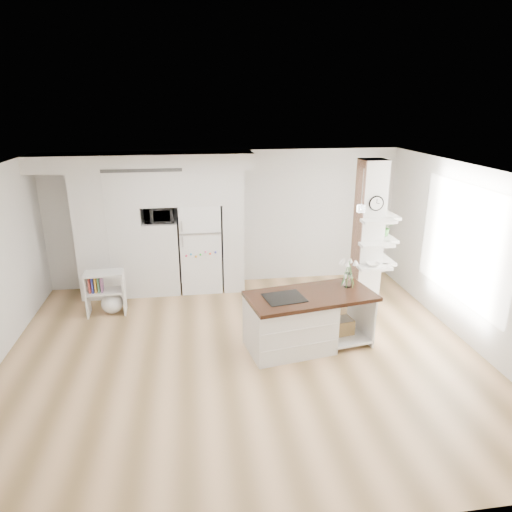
{
  "coord_description": "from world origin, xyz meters",
  "views": [
    {
      "loc": [
        -0.67,
        -5.91,
        3.59
      ],
      "look_at": [
        0.32,
        0.9,
        1.25
      ],
      "focal_mm": 32.0,
      "sensor_mm": 36.0,
      "label": 1
    }
  ],
  "objects": [
    {
      "name": "floor",
      "position": [
        0.0,
        0.0,
        0.0
      ],
      "size": [
        7.0,
        6.0,
        0.01
      ],
      "primitive_type": "cube",
      "color": "tan",
      "rests_on": "ground"
    },
    {
      "name": "room",
      "position": [
        0.0,
        0.0,
        1.86
      ],
      "size": [
        7.04,
        6.04,
        2.72
      ],
      "color": "white",
      "rests_on": "ground"
    },
    {
      "name": "cabinet_wall",
      "position": [
        -1.45,
        2.67,
        1.51
      ],
      "size": [
        4.0,
        0.71,
        2.7
      ],
      "color": "silver",
      "rests_on": "floor"
    },
    {
      "name": "refrigerator",
      "position": [
        -0.53,
        2.68,
        0.88
      ],
      "size": [
        0.78,
        0.69,
        1.75
      ],
      "color": "white",
      "rests_on": "floor"
    },
    {
      "name": "column",
      "position": [
        2.38,
        1.13,
        1.35
      ],
      "size": [
        0.69,
        0.9,
        2.7
      ],
      "color": "silver",
      "rests_on": "floor"
    },
    {
      "name": "window",
      "position": [
        3.48,
        0.3,
        1.5
      ],
      "size": [
        0.0,
        2.4,
        2.4
      ],
      "primitive_type": "plane",
      "rotation": [
        1.57,
        0.0,
        -1.57
      ],
      "color": "white",
      "rests_on": "room"
    },
    {
      "name": "pendant_light",
      "position": [
        1.7,
        0.15,
        2.12
      ],
      "size": [
        0.12,
        0.12,
        0.1
      ],
      "primitive_type": "cylinder",
      "color": "white",
      "rests_on": "room"
    },
    {
      "name": "kitchen_island",
      "position": [
        0.83,
        0.12,
        0.45
      ],
      "size": [
        2.03,
        1.22,
        1.43
      ],
      "rotation": [
        0.0,
        0.0,
        0.18
      ],
      "color": "silver",
      "rests_on": "floor"
    },
    {
      "name": "bookshelf",
      "position": [
        -2.2,
        1.76,
        0.34
      ],
      "size": [
        0.68,
        0.42,
        0.78
      ],
      "rotation": [
        0.0,
        0.0,
        0.06
      ],
      "color": "silver",
      "rests_on": "floor"
    },
    {
      "name": "floor_plant_a",
      "position": [
        1.96,
        1.52,
        0.26
      ],
      "size": [
        0.33,
        0.28,
        0.52
      ],
      "primitive_type": "imported",
      "rotation": [
        0.0,
        0.0,
        0.2
      ],
      "color": "#3A8334",
      "rests_on": "floor"
    },
    {
      "name": "floor_plant_b",
      "position": [
        3.0,
        2.5,
        0.26
      ],
      "size": [
        0.37,
        0.37,
        0.52
      ],
      "primitive_type": "imported",
      "rotation": [
        0.0,
        0.0,
        -0.35
      ],
      "color": "#3A8334",
      "rests_on": "floor"
    },
    {
      "name": "microwave",
      "position": [
        -1.27,
        2.62,
        1.57
      ],
      "size": [
        0.54,
        0.37,
        0.3
      ],
      "primitive_type": "imported",
      "color": "#2D2D2D",
      "rests_on": "cabinet_wall"
    },
    {
      "name": "shelf_plant",
      "position": [
        2.63,
        1.3,
        1.52
      ],
      "size": [
        0.27,
        0.23,
        0.3
      ],
      "primitive_type": "imported",
      "color": "#3A8334",
      "rests_on": "column"
    },
    {
      "name": "decor_bowl",
      "position": [
        2.3,
        0.9,
        1.0
      ],
      "size": [
        0.22,
        0.22,
        0.05
      ],
      "primitive_type": "imported",
      "color": "white",
      "rests_on": "column"
    }
  ]
}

